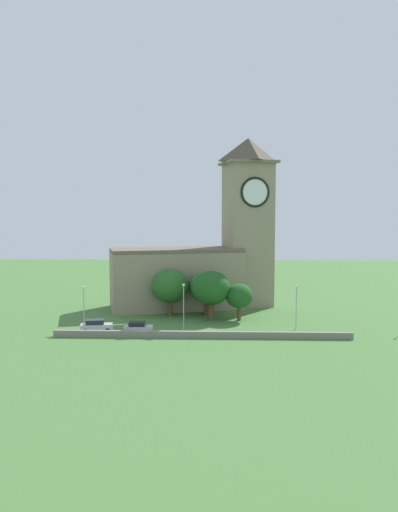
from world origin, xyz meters
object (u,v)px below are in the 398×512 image
at_px(streetlamp_central, 296,300).
at_px(tree_riverside_west, 211,288).
at_px(streetlamp_west_end, 84,300).
at_px(tree_by_tower, 170,286).
at_px(tree_churchyard, 239,296).
at_px(tree_riverside_east, 206,287).
at_px(church, 208,252).
at_px(streetlamp_west_mid, 184,299).
at_px(car_white, 138,327).
at_px(car_silver, 96,326).

bearing_deg(streetlamp_central, tree_riverside_west, 153.84).
distance_m(streetlamp_west_end, streetlamp_central, 32.88).
xyz_separation_m(streetlamp_west_end, streetlamp_central, (32.87, 0.72, 0.15)).
bearing_deg(tree_by_tower, tree_churchyard, -17.15).
bearing_deg(streetlamp_west_end, tree_churchyard, 16.08).
height_order(streetlamp_central, tree_by_tower, tree_by_tower).
bearing_deg(tree_churchyard, tree_riverside_east, 139.87).
relative_size(church, streetlamp_west_end, 4.80).
height_order(church, streetlamp_central, church).
bearing_deg(streetlamp_west_mid, tree_by_tower, 105.62).
height_order(car_white, tree_by_tower, tree_by_tower).
distance_m(streetlamp_west_mid, tree_churchyard, 11.49).
xyz_separation_m(church, streetlamp_central, (13.91, -18.92, -5.73)).
xyz_separation_m(church, streetlamp_west_end, (-18.96, -19.65, -5.88)).
distance_m(church, tree_by_tower, 12.24).
bearing_deg(tree_riverside_east, streetlamp_central, -37.96).
bearing_deg(streetlamp_west_mid, streetlamp_central, 3.37).
relative_size(car_silver, streetlamp_central, 0.72).
bearing_deg(tree_churchyard, streetlamp_west_mid, -140.34).
distance_m(church, tree_churchyard, 15.10).
bearing_deg(tree_churchyard, church, 113.12).
xyz_separation_m(streetlamp_west_mid, tree_riverside_west, (4.18, 7.49, 0.62)).
relative_size(car_white, streetlamp_west_mid, 0.59).
height_order(car_white, streetlamp_west_mid, streetlamp_west_mid).
bearing_deg(tree_by_tower, streetlamp_west_end, -139.33).
bearing_deg(tree_riverside_east, car_silver, -140.21).
relative_size(streetlamp_central, tree_riverside_east, 0.92).
bearing_deg(car_silver, streetlamp_central, 4.98).
bearing_deg(streetlamp_west_mid, streetlamp_west_end, 178.90).
xyz_separation_m(streetlamp_west_mid, tree_by_tower, (-3.07, 10.99, 0.40)).
xyz_separation_m(church, tree_churchyard, (5.39, -12.63, -6.28)).
bearing_deg(tree_churchyard, tree_by_tower, 162.85).
height_order(church, streetlamp_west_end, church).
bearing_deg(tree_riverside_west, tree_by_tower, 154.25).
bearing_deg(streetlamp_west_end, car_silver, -39.69).
bearing_deg(car_white, car_silver, 176.23).
relative_size(streetlamp_west_mid, tree_churchyard, 1.16).
bearing_deg(tree_riverside_east, tree_churchyard, -40.13).
relative_size(car_silver, tree_by_tower, 0.61).
xyz_separation_m(car_silver, streetlamp_west_end, (-2.34, 1.94, 3.57)).
distance_m(car_silver, tree_riverside_east, 21.72).
xyz_separation_m(church, tree_riverside_east, (-0.20, -7.91, -5.54)).
distance_m(car_white, tree_by_tower, 14.24).
bearing_deg(car_white, streetlamp_west_end, 164.95).
distance_m(car_silver, streetlamp_west_mid, 13.83).
bearing_deg(streetlamp_west_end, car_white, -15.05).
relative_size(car_silver, streetlamp_west_mid, 0.69).
xyz_separation_m(church, tree_by_tower, (-6.51, -8.95, -5.21)).
distance_m(tree_churchyard, tree_by_tower, 12.50).
distance_m(tree_by_tower, tree_riverside_west, 8.05).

